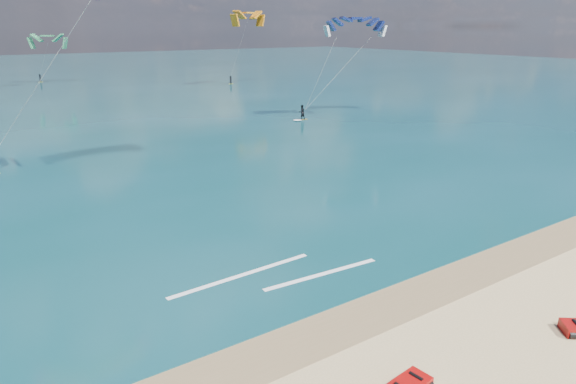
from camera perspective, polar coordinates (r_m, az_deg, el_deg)
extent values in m
plane|color=tan|center=(50.58, -23.28, 5.25)|extent=(320.00, 320.00, 0.00)
cube|color=olive|center=(17.85, 3.12, -15.53)|extent=(320.00, 2.40, 0.01)
cube|color=#B49C1B|center=(57.06, 1.53, 8.07)|extent=(1.30, 0.70, 0.05)
imported|color=black|center=(56.93, 1.53, 8.87)|extent=(0.79, 0.62, 1.58)
cylinder|color=black|center=(56.82, 1.93, 9.12)|extent=(0.50, 0.17, 0.04)
cube|color=white|center=(21.56, -5.12, -9.17)|extent=(6.66, 0.48, 0.01)
cube|color=white|center=(21.59, 3.79, -9.09)|extent=(5.46, 0.63, 0.01)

